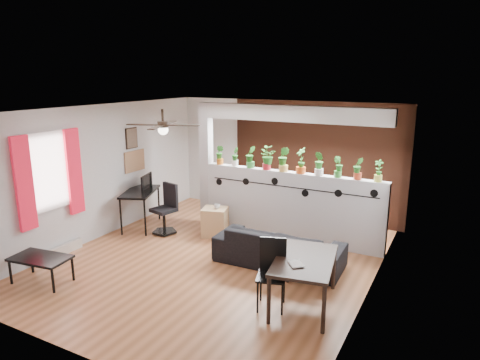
% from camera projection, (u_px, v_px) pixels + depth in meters
% --- Properties ---
extents(room_shell, '(6.30, 7.10, 2.90)m').
position_uv_depth(room_shell, '(215.00, 188.00, 7.18)').
color(room_shell, '#955630').
rests_on(room_shell, ground).
extents(partition_wall, '(3.60, 0.18, 1.35)m').
position_uv_depth(partition_wall, '(291.00, 206.00, 8.25)').
color(partition_wall, '#BCBCC1').
rests_on(partition_wall, ground).
extents(ceiling_header, '(3.60, 0.18, 0.30)m').
position_uv_depth(ceiling_header, '(294.00, 114.00, 7.83)').
color(ceiling_header, silver).
rests_on(ceiling_header, room_shell).
extents(pier_column, '(0.22, 0.20, 2.60)m').
position_uv_depth(pier_column, '(206.00, 165.00, 8.97)').
color(pier_column, '#BCBCC1').
rests_on(pier_column, ground).
extents(brick_panel, '(3.90, 0.05, 2.60)m').
position_uv_depth(brick_panel, '(316.00, 161.00, 9.37)').
color(brick_panel, '#A95031').
rests_on(brick_panel, ground).
extents(vine_decal, '(3.31, 0.01, 0.30)m').
position_uv_depth(vine_decal, '(290.00, 187.00, 8.07)').
color(vine_decal, black).
rests_on(vine_decal, partition_wall).
extents(window_assembly, '(0.09, 1.30, 1.55)m').
position_uv_depth(window_assembly, '(49.00, 174.00, 7.25)').
color(window_assembly, white).
rests_on(window_assembly, room_shell).
extents(baseboard_heater, '(0.08, 1.00, 0.18)m').
position_uv_depth(baseboard_heater, '(58.00, 252.00, 7.59)').
color(baseboard_heater, silver).
rests_on(baseboard_heater, ground).
extents(corkboard, '(0.03, 0.60, 0.45)m').
position_uv_depth(corkboard, '(135.00, 161.00, 9.15)').
color(corkboard, '#916546').
rests_on(corkboard, room_shell).
extents(framed_art, '(0.03, 0.34, 0.44)m').
position_uv_depth(framed_art, '(132.00, 138.00, 8.99)').
color(framed_art, '#8C7259').
rests_on(framed_art, room_shell).
extents(ceiling_fan, '(1.19, 1.19, 0.43)m').
position_uv_depth(ceiling_fan, '(163.00, 127.00, 7.04)').
color(ceiling_fan, black).
rests_on(ceiling_fan, room_shell).
extents(potted_plant_0, '(0.21, 0.18, 0.40)m').
position_uv_depth(potted_plant_0, '(220.00, 154.00, 8.76)').
color(potted_plant_0, '#C56417').
rests_on(potted_plant_0, partition_wall).
extents(potted_plant_1, '(0.21, 0.23, 0.38)m').
position_uv_depth(potted_plant_1, '(235.00, 156.00, 8.60)').
color(potted_plant_1, white).
rests_on(potted_plant_1, partition_wall).
extents(potted_plant_2, '(0.29, 0.29, 0.44)m').
position_uv_depth(potted_plant_2, '(250.00, 156.00, 8.43)').
color(potted_plant_2, green).
rests_on(potted_plant_2, partition_wall).
extents(potted_plant_3, '(0.27, 0.23, 0.45)m').
position_uv_depth(potted_plant_3, '(267.00, 157.00, 8.27)').
color(potted_plant_3, red).
rests_on(potted_plant_3, partition_wall).
extents(potted_plant_4, '(0.27, 0.22, 0.47)m').
position_uv_depth(potted_plant_4, '(284.00, 158.00, 8.11)').
color(potted_plant_4, '#E0AE4F').
rests_on(potted_plant_4, partition_wall).
extents(potted_plant_5, '(0.33, 0.33, 0.49)m').
position_uv_depth(potted_plant_5, '(301.00, 160.00, 7.95)').
color(potted_plant_5, '#E0571A').
rests_on(potted_plant_5, partition_wall).
extents(potted_plant_6, '(0.29, 0.29, 0.44)m').
position_uv_depth(potted_plant_6, '(319.00, 163.00, 7.80)').
color(potted_plant_6, white).
rests_on(potted_plant_6, partition_wall).
extents(potted_plant_7, '(0.20, 0.17, 0.38)m').
position_uv_depth(potted_plant_7, '(338.00, 166.00, 7.65)').
color(potted_plant_7, green).
rests_on(potted_plant_7, partition_wall).
extents(potted_plant_8, '(0.25, 0.23, 0.40)m').
position_uv_depth(potted_plant_8, '(358.00, 168.00, 7.48)').
color(potted_plant_8, '#C03D1E').
rests_on(potted_plant_8, partition_wall).
extents(potted_plant_9, '(0.21, 0.18, 0.39)m').
position_uv_depth(potted_plant_9, '(379.00, 170.00, 7.33)').
color(potted_plant_9, '#D0CF49').
rests_on(potted_plant_9, partition_wall).
extents(sofa, '(2.08, 0.87, 0.60)m').
position_uv_depth(sofa, '(279.00, 247.00, 7.23)').
color(sofa, black).
rests_on(sofa, ground).
extents(cube_shelf, '(0.57, 0.53, 0.58)m').
position_uv_depth(cube_shelf, '(215.00, 222.00, 8.52)').
color(cube_shelf, tan).
rests_on(cube_shelf, ground).
extents(cup, '(0.15, 0.15, 0.09)m').
position_uv_depth(cup, '(217.00, 206.00, 8.41)').
color(cup, gray).
rests_on(cup, cube_shelf).
extents(computer_desk, '(0.95, 1.23, 0.79)m').
position_uv_depth(computer_desk, '(140.00, 194.00, 8.93)').
color(computer_desk, black).
rests_on(computer_desk, ground).
extents(monitor, '(0.31, 0.15, 0.18)m').
position_uv_depth(monitor, '(144.00, 185.00, 9.01)').
color(monitor, black).
rests_on(monitor, computer_desk).
extents(office_chair, '(0.52, 0.52, 1.00)m').
position_uv_depth(office_chair, '(166.00, 212.00, 8.65)').
color(office_chair, black).
rests_on(office_chair, ground).
extents(dining_table, '(0.99, 1.40, 0.70)m').
position_uv_depth(dining_table, '(305.00, 263.00, 5.86)').
color(dining_table, black).
rests_on(dining_table, ground).
extents(book, '(0.27, 0.28, 0.02)m').
position_uv_depth(book, '(290.00, 265.00, 5.63)').
color(book, gray).
rests_on(book, dining_table).
extents(folding_chair, '(0.49, 0.49, 0.97)m').
position_uv_depth(folding_chair, '(272.00, 267.00, 5.89)').
color(folding_chair, black).
rests_on(folding_chair, ground).
extents(coffee_table, '(0.96, 0.62, 0.42)m').
position_uv_depth(coffee_table, '(41.00, 260.00, 6.58)').
color(coffee_table, black).
rests_on(coffee_table, ground).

